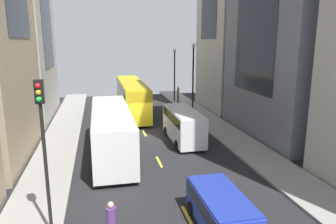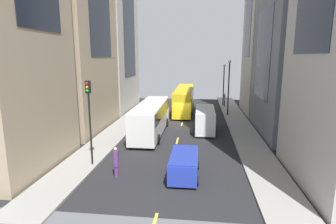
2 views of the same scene
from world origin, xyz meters
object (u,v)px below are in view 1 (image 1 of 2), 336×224
(pedestrian_crossing_mid, at_px, (178,94))
(traffic_light_near_corner, at_px, (43,131))
(streetcar_yellow, at_px, (132,95))
(car_blue_0, at_px, (221,208))
(city_bus_white, at_px, (111,127))
(delivery_van_white, at_px, (183,123))

(pedestrian_crossing_mid, distance_m, traffic_light_near_corner, 29.07)
(streetcar_yellow, distance_m, car_blue_0, 23.13)
(streetcar_yellow, height_order, traffic_light_near_corner, traffic_light_near_corner)
(city_bus_white, height_order, delivery_van_white, city_bus_white)
(streetcar_yellow, bearing_deg, pedestrian_crossing_mid, 33.03)
(city_bus_white, height_order, streetcar_yellow, streetcar_yellow)
(delivery_van_white, relative_size, traffic_light_near_corner, 0.97)
(car_blue_0, bearing_deg, traffic_light_near_corner, 172.44)
(streetcar_yellow, height_order, car_blue_0, streetcar_yellow)
(city_bus_white, relative_size, delivery_van_white, 1.79)
(pedestrian_crossing_mid, height_order, traffic_light_near_corner, traffic_light_near_corner)
(streetcar_yellow, xyz_separation_m, car_blue_0, (1.34, -23.06, -1.18))
(traffic_light_near_corner, bearing_deg, delivery_van_white, 52.21)
(car_blue_0, xyz_separation_m, traffic_light_near_corner, (-7.07, 0.94, 3.60))
(city_bus_white, bearing_deg, pedestrian_crossing_mid, 61.65)
(streetcar_yellow, distance_m, pedestrian_crossing_mid, 7.62)
(delivery_van_white, relative_size, car_blue_0, 1.44)
(city_bus_white, relative_size, car_blue_0, 2.59)
(car_blue_0, bearing_deg, city_bus_white, 112.06)
(city_bus_white, xyz_separation_m, pedestrian_crossing_mid, (9.15, 16.96, -0.69))
(delivery_van_white, bearing_deg, car_blue_0, -97.57)
(city_bus_white, distance_m, pedestrian_crossing_mid, 19.29)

